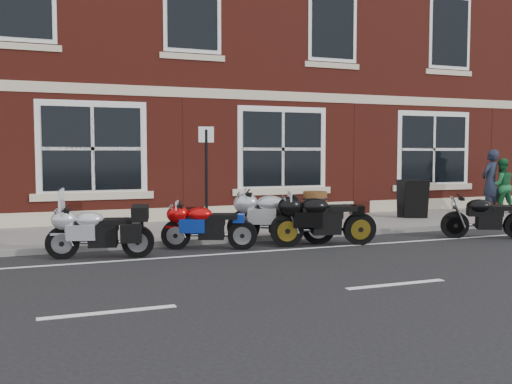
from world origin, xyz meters
TOP-DOWN VIEW (x-y plane):
  - ground at (0.00, 0.00)m, footprint 80.00×80.00m
  - sidewalk at (0.00, 3.00)m, footprint 30.00×3.00m
  - kerb at (0.00, 1.42)m, footprint 30.00×0.16m
  - pub_building at (0.00, 10.50)m, footprint 24.00×12.00m
  - moto_touring_silver at (-3.79, 0.61)m, footprint 1.86×0.63m
  - moto_sport_red at (-1.70, 0.81)m, footprint 1.77×0.80m
  - moto_sport_black at (0.56, 0.40)m, footprint 2.16×0.58m
  - moto_sport_silver at (-0.11, 1.02)m, footprint 2.05×1.12m
  - moto_naked_black at (4.33, -0.00)m, footprint 1.81×0.91m
  - pedestrian_left at (7.55, 3.25)m, footprint 0.77×0.62m
  - pedestrian_right at (7.85, 3.15)m, footprint 0.91×0.79m
  - a_board_sign at (4.61, 2.93)m, footprint 0.74×0.64m
  - barrel_planter at (2.05, 3.62)m, footprint 0.66×0.66m
  - parking_sign at (-1.48, 1.63)m, footprint 0.32×0.06m

SIDE VIEW (x-z plane):
  - ground at x=0.00m, z-range 0.00..0.00m
  - sidewalk at x=0.00m, z-range 0.00..0.12m
  - kerb at x=0.00m, z-range 0.00..0.12m
  - moto_sport_red at x=-1.70m, z-range 0.06..0.90m
  - barrel_planter at x=2.05m, z-range 0.12..0.85m
  - moto_naked_black at x=4.33m, z-range 0.06..0.94m
  - moto_touring_silver at x=-3.79m, z-range -0.12..1.13m
  - moto_sport_black at x=0.56m, z-range 0.07..1.05m
  - moto_sport_silver at x=-0.11m, z-range 0.07..1.08m
  - a_board_sign at x=4.61m, z-range 0.12..1.15m
  - pedestrian_right at x=7.85m, z-range 0.12..1.70m
  - pedestrian_left at x=7.55m, z-range 0.12..1.96m
  - parking_sign at x=-1.48m, z-range 0.30..2.59m
  - pub_building at x=0.00m, z-range 0.00..12.00m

